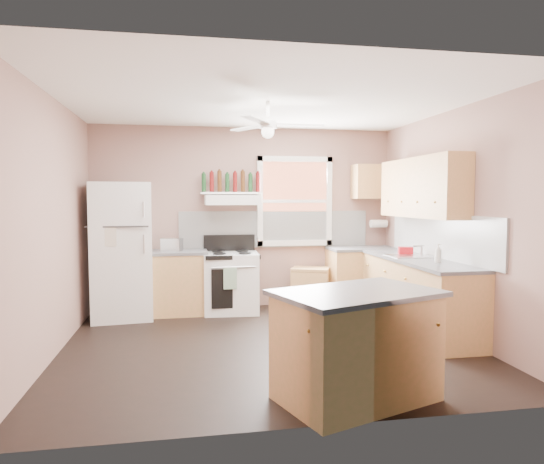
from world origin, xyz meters
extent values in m
plane|color=black|center=(0.00, 0.00, 0.00)|extent=(4.50, 4.50, 0.00)
plane|color=white|center=(0.00, 0.00, 2.70)|extent=(4.50, 4.50, 0.00)
cube|color=#8C685D|center=(0.00, 2.02, 1.35)|extent=(4.50, 0.05, 2.70)
cube|color=#8C685D|center=(2.27, 0.00, 1.35)|extent=(0.05, 4.00, 2.70)
cube|color=#8C685D|center=(-2.27, 0.00, 1.35)|extent=(0.05, 4.00, 2.70)
cube|color=white|center=(0.45, 1.99, 1.18)|extent=(2.90, 0.03, 0.55)
cube|color=white|center=(2.23, 0.30, 1.18)|extent=(0.03, 2.60, 0.55)
cube|color=brown|center=(0.75, 1.98, 1.60)|extent=(1.00, 0.02, 1.20)
cube|color=white|center=(0.75, 1.96, 1.60)|extent=(1.16, 0.07, 1.36)
cube|color=white|center=(-1.77, 1.57, 0.93)|extent=(0.86, 0.84, 1.86)
cube|color=#B28D4A|center=(-1.06, 1.70, 0.43)|extent=(0.90, 0.60, 0.86)
cube|color=#515154|center=(-1.06, 1.70, 0.88)|extent=(0.92, 0.62, 0.04)
cube|color=silver|center=(-1.09, 1.68, 0.99)|extent=(0.32, 0.25, 0.18)
cube|color=white|center=(-0.26, 1.64, 0.43)|extent=(0.80, 0.69, 0.86)
cube|color=white|center=(-0.23, 1.75, 1.62)|extent=(0.78, 0.50, 0.14)
cube|color=white|center=(-0.23, 1.87, 1.72)|extent=(0.90, 0.26, 0.03)
cube|color=#B28D4A|center=(0.95, 1.75, 0.28)|extent=(0.65, 0.55, 0.55)
cube|color=#B28D4A|center=(1.75, 1.70, 0.43)|extent=(1.00, 0.60, 0.86)
cube|color=#B28D4A|center=(1.95, 0.30, 0.43)|extent=(0.60, 2.20, 0.86)
cube|color=#515154|center=(1.75, 1.70, 0.88)|extent=(1.02, 0.62, 0.04)
cube|color=#515154|center=(1.94, 0.30, 0.88)|extent=(0.62, 2.22, 0.04)
cube|color=silver|center=(1.94, 0.50, 0.90)|extent=(0.55, 0.45, 0.03)
cylinder|color=silver|center=(2.10, 0.50, 0.97)|extent=(0.03, 0.03, 0.14)
cube|color=#B28D4A|center=(2.08, 0.50, 1.78)|extent=(0.33, 1.80, 0.76)
cube|color=#B28D4A|center=(1.95, 1.83, 1.90)|extent=(0.60, 0.33, 0.52)
cylinder|color=white|center=(2.07, 1.86, 1.25)|extent=(0.26, 0.12, 0.12)
cube|color=#B28D4A|center=(0.46, -1.59, 0.43)|extent=(1.40, 1.13, 0.86)
cube|color=#515154|center=(0.46, -1.59, 0.88)|extent=(1.49, 1.22, 0.04)
cylinder|color=white|center=(0.00, 0.00, 2.45)|extent=(0.20, 0.20, 0.08)
imported|color=silver|center=(1.98, -0.13, 1.01)|extent=(0.12, 0.12, 0.22)
cube|color=#B30F18|center=(1.98, 0.71, 0.95)|extent=(0.21, 0.16, 0.10)
cylinder|color=#143819|center=(-0.63, 1.87, 1.87)|extent=(0.06, 0.06, 0.27)
cylinder|color=#590F0F|center=(-0.52, 1.87, 1.88)|extent=(0.06, 0.06, 0.29)
cylinder|color=#3F230F|center=(-0.40, 1.87, 1.89)|extent=(0.06, 0.06, 0.31)
cylinder|color=#143819|center=(-0.29, 1.87, 1.87)|extent=(0.06, 0.06, 0.27)
cylinder|color=#590F0F|center=(-0.17, 1.87, 1.88)|extent=(0.06, 0.06, 0.29)
cylinder|color=#3F230F|center=(-0.06, 1.87, 1.89)|extent=(0.06, 0.06, 0.31)
cylinder|color=#143819|center=(0.06, 1.87, 1.87)|extent=(0.06, 0.06, 0.27)
cylinder|color=#590F0F|center=(0.17, 1.87, 1.88)|extent=(0.06, 0.06, 0.29)
camera|label=1|loc=(-0.90, -5.28, 1.65)|focal=32.00mm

